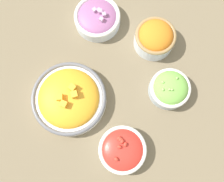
{
  "coord_description": "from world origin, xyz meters",
  "views": [
    {
      "loc": [
        0.14,
        0.06,
        0.75
      ],
      "look_at": [
        0.0,
        0.0,
        0.03
      ],
      "focal_mm": 40.0,
      "sensor_mm": 36.0,
      "label": 1
    }
  ],
  "objects_px": {
    "bowl_squash": "(69,98)",
    "bowl_lettuce": "(170,89)",
    "bowl_cherry_tomatoes": "(122,150)",
    "bowl_red_onion": "(97,18)",
    "bowl_carrots": "(155,38)"
  },
  "relations": [
    {
      "from": "bowl_carrots",
      "to": "bowl_red_onion",
      "type": "bearing_deg",
      "value": -87.96
    },
    {
      "from": "bowl_red_onion",
      "to": "bowl_lettuce",
      "type": "bearing_deg",
      "value": 67.7
    },
    {
      "from": "bowl_lettuce",
      "to": "bowl_cherry_tomatoes",
      "type": "bearing_deg",
      "value": -14.37
    },
    {
      "from": "bowl_squash",
      "to": "bowl_carrots",
      "type": "distance_m",
      "value": 0.32
    },
    {
      "from": "bowl_red_onion",
      "to": "bowl_carrots",
      "type": "relative_size",
      "value": 1.17
    },
    {
      "from": "bowl_squash",
      "to": "bowl_red_onion",
      "type": "distance_m",
      "value": 0.27
    },
    {
      "from": "bowl_carrots",
      "to": "bowl_cherry_tomatoes",
      "type": "bearing_deg",
      "value": 7.44
    },
    {
      "from": "bowl_cherry_tomatoes",
      "to": "bowl_red_onion",
      "type": "distance_m",
      "value": 0.41
    },
    {
      "from": "bowl_squash",
      "to": "bowl_lettuce",
      "type": "distance_m",
      "value": 0.3
    },
    {
      "from": "bowl_squash",
      "to": "bowl_lettuce",
      "type": "xyz_separation_m",
      "value": [
        -0.15,
        0.26,
        0.0
      ]
    },
    {
      "from": "bowl_squash",
      "to": "bowl_lettuce",
      "type": "height_order",
      "value": "bowl_squash"
    },
    {
      "from": "bowl_lettuce",
      "to": "bowl_red_onion",
      "type": "bearing_deg",
      "value": -112.3
    },
    {
      "from": "bowl_cherry_tomatoes",
      "to": "bowl_squash",
      "type": "bearing_deg",
      "value": -108.81
    },
    {
      "from": "bowl_squash",
      "to": "bowl_lettuce",
      "type": "bearing_deg",
      "value": 119.98
    },
    {
      "from": "bowl_squash",
      "to": "bowl_carrots",
      "type": "relative_size",
      "value": 1.77
    }
  ]
}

